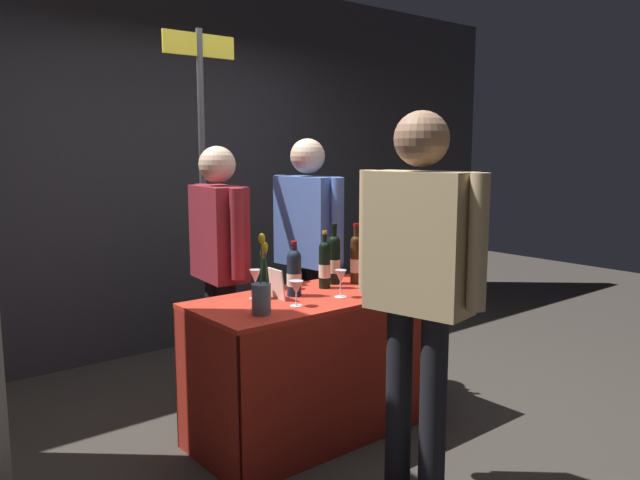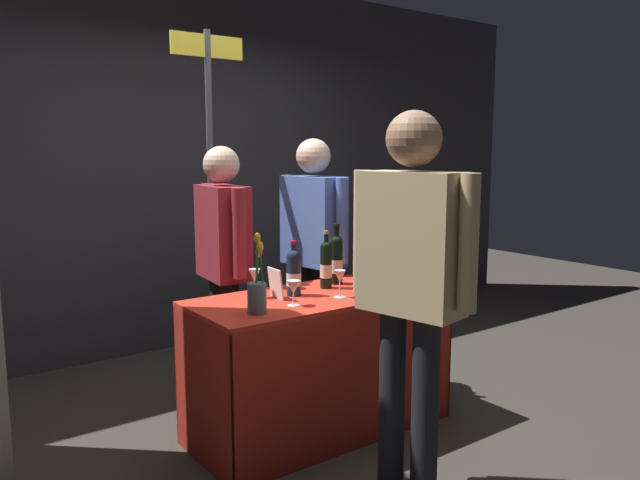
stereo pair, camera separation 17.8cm
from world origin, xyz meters
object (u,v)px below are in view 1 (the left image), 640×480
Objects in this scene: tasting_table at (320,339)px; wine_glass_near_taster at (255,278)px; wine_glass_mid at (296,288)px; flower_vase at (262,293)px; vendor_presenter at (219,253)px; wine_glass_near_vendor at (341,278)px; display_bottle_0 at (334,258)px; booth_signpost at (203,176)px; featured_wine_bottle at (294,272)px; taster_foreground_right at (419,269)px.

tasting_table is 0.52m from wine_glass_near_taster.
tasting_table is at bearing 26.32° from wine_glass_mid.
flower_vase is 0.25× the size of vendor_presenter.
wine_glass_near_vendor is at bearing -35.56° from wine_glass_near_taster.
display_bottle_0 is 0.78m from flower_vase.
flower_vase is 1.43m from booth_signpost.
featured_wine_bottle is at bearing 55.76° from wine_glass_mid.
taster_foreground_right is (-0.32, -0.95, 0.12)m from display_bottle_0.
vendor_presenter is (-0.29, 0.78, 0.06)m from wine_glass_near_vendor.
wine_glass_near_vendor is at bearing -46.85° from featured_wine_bottle.
wine_glass_near_vendor is (0.04, -0.13, 0.37)m from tasting_table.
vendor_presenter is 0.66m from booth_signpost.
display_bottle_0 is 0.57m from wine_glass_mid.
flower_vase reaches higher than wine_glass_mid.
vendor_presenter is at bearing -5.29° from taster_foreground_right.
tasting_table is 9.24× the size of wine_glass_near_taster.
booth_signpost is at bearing 72.78° from flower_vase.
taster_foreground_right is 1.94m from booth_signpost.
wine_glass_mid is 0.06× the size of booth_signpost.
taster_foreground_right is at bearing -89.93° from booth_signpost.
wine_glass_mid is at bearing 5.15° from vendor_presenter.
wine_glass_mid is 0.71m from taster_foreground_right.
wine_glass_near_taster is at bearing -178.17° from display_bottle_0.
featured_wine_bottle reaches higher than wine_glass_near_taster.
taster_foreground_right is (0.40, -0.64, 0.16)m from flower_vase.
booth_signpost reaches higher than flower_vase.
tasting_table is at bearing -22.22° from wine_glass_near_taster.
flower_vase is 0.17× the size of booth_signpost.
wine_glass_mid is 0.28m from wine_glass_near_taster.
wine_glass_near_vendor is 0.69m from taster_foreground_right.
wine_glass_near_vendor is 0.38× the size of flower_vase.
wine_glass_mid is (-0.13, -0.19, -0.04)m from featured_wine_bottle.
wine_glass_near_vendor is at bearing 2.50° from flower_vase.
display_bottle_0 reaches higher than wine_glass_near_vendor.
wine_glass_mid is at bearing -97.73° from booth_signpost.
booth_signpost is (-0.00, 1.91, 0.34)m from taster_foreground_right.
taster_foreground_right is at bearing -75.27° from wine_glass_near_taster.
taster_foreground_right is at bearing -108.76° from display_bottle_0.
vendor_presenter is at bearing 110.07° from wine_glass_near_vendor.
vendor_presenter reaches higher than display_bottle_0.
booth_signpost is (0.17, 1.25, 0.52)m from wine_glass_mid.
display_bottle_0 is 2.28× the size of wine_glass_near_taster.
display_bottle_0 is 0.15× the size of booth_signpost.
taster_foreground_right reaches higher than flower_vase.
vendor_presenter is at bearing 73.61° from flower_vase.
vendor_presenter is at bearing 100.71° from featured_wine_bottle.
tasting_table is 3.64× the size of flower_vase.
vendor_presenter is 0.68× the size of booth_signpost.
wine_glass_mid is at bearing -124.24° from featured_wine_bottle.
taster_foreground_right is (0.05, -0.85, 0.14)m from featured_wine_bottle.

